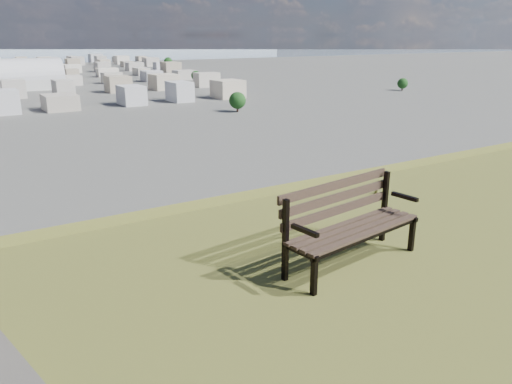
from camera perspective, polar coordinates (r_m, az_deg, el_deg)
park_bench at (r=5.49m, az=10.48°, el=-3.07°), size 1.76×0.77×0.89m
grass_tufts at (r=4.24m, az=22.19°, el=-16.60°), size 12.49×6.88×0.28m
arena at (r=293.22m, az=-26.10°, el=11.37°), size 50.12×22.34×20.91m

